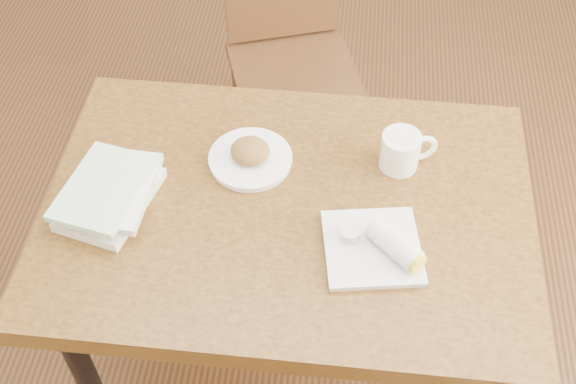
# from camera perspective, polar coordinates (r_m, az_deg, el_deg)

# --- Properties ---
(ground) EXTENTS (4.00, 5.00, 0.01)m
(ground) POSITION_cam_1_polar(r_m,az_deg,el_deg) (2.40, -0.00, -12.54)
(ground) COLOR #472814
(ground) RESTS_ON ground
(table) EXTENTS (1.20, 0.84, 0.75)m
(table) POSITION_cam_1_polar(r_m,az_deg,el_deg) (1.84, -0.00, -2.69)
(table) COLOR brown
(table) RESTS_ON ground
(chair_far) EXTENTS (0.53, 0.53, 0.95)m
(chair_far) POSITION_cam_1_polar(r_m,az_deg,el_deg) (2.57, 0.10, 11.81)
(chair_far) COLOR #4A2B15
(chair_far) RESTS_ON ground
(plate_scone) EXTENTS (0.22, 0.22, 0.07)m
(plate_scone) POSITION_cam_1_polar(r_m,az_deg,el_deg) (1.86, -3.00, 2.84)
(plate_scone) COLOR white
(plate_scone) RESTS_ON table
(coffee_mug) EXTENTS (0.15, 0.10, 0.10)m
(coffee_mug) POSITION_cam_1_polar(r_m,az_deg,el_deg) (1.85, 9.00, 3.29)
(coffee_mug) COLOR white
(coffee_mug) RESTS_ON table
(plate_burrito) EXTENTS (0.26, 0.26, 0.07)m
(plate_burrito) POSITION_cam_1_polar(r_m,az_deg,el_deg) (1.68, 7.21, -4.30)
(plate_burrito) COLOR white
(plate_burrito) RESTS_ON table
(book_stack) EXTENTS (0.24, 0.30, 0.07)m
(book_stack) POSITION_cam_1_polar(r_m,az_deg,el_deg) (1.81, -13.87, -0.09)
(book_stack) COLOR white
(book_stack) RESTS_ON table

